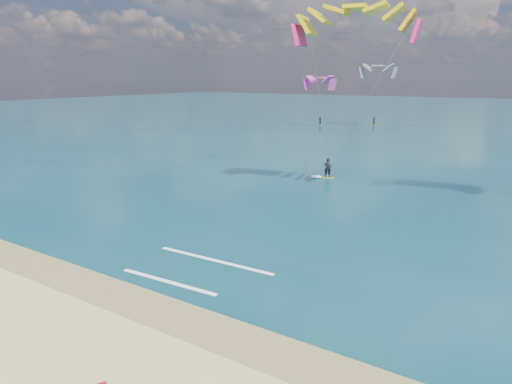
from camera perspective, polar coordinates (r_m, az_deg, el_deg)
ground at (r=51.36m, az=17.52°, el=3.45°), size 320.00×320.00×0.00m
wet_sand_strip at (r=19.75m, az=-13.47°, el=-13.53°), size 320.00×2.40×0.01m
sea at (r=113.98m, az=26.24°, el=8.30°), size 320.00×200.00×0.04m
kitesurfer_main at (r=37.15m, az=10.58°, el=12.10°), size 12.02×8.72×15.33m
shoreline_foam at (r=22.52m, az=-7.58°, el=-9.52°), size 6.85×3.61×0.01m
distant_kites at (r=80.42m, az=24.09°, el=10.12°), size 66.44×7.73×10.85m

